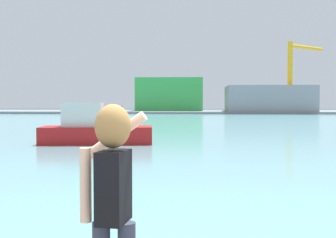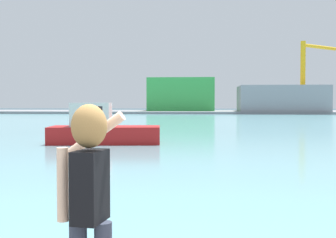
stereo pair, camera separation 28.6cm
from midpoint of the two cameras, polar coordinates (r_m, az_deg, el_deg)
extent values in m
plane|color=#334751|center=(53.25, 5.06, -0.32)|extent=(220.00, 220.00, 0.00)
cube|color=#6BA8B2|center=(55.25, 5.07, -0.23)|extent=(140.00, 100.00, 0.02)
cube|color=gray|center=(95.23, 5.16, 0.90)|extent=(140.00, 20.00, 0.48)
cube|color=black|center=(3.57, -7.54, -8.44)|extent=(0.25, 0.36, 0.56)
sphere|color=#E0B293|center=(3.51, -7.57, -1.04)|extent=(0.22, 0.22, 0.22)
ellipsoid|color=olive|center=(3.49, -7.65, -0.90)|extent=(0.28, 0.26, 0.34)
cylinder|color=#E0B293|center=(3.62, -10.97, -8.15)|extent=(0.09, 0.09, 0.58)
cylinder|color=#E0B293|center=(3.74, -7.08, -2.07)|extent=(0.53, 0.16, 0.40)
cube|color=black|center=(3.84, -6.47, 0.58)|extent=(0.02, 0.07, 0.14)
cube|color=#B21919|center=(24.91, -7.63, -2.00)|extent=(6.22, 3.08, 0.93)
cube|color=silver|center=(24.95, -9.35, 0.55)|extent=(2.29, 2.04, 1.29)
cube|color=green|center=(96.43, 1.83, 3.12)|extent=(13.95, 9.12, 6.92)
cube|color=gray|center=(93.70, 14.18, 2.52)|extent=(16.87, 13.45, 5.07)
cylinder|color=yellow|center=(94.49, 16.79, 5.21)|extent=(1.00, 1.00, 14.03)
cylinder|color=yellow|center=(99.43, 18.72, 8.62)|extent=(8.57, 7.79, 0.70)
camera|label=1|loc=(0.14, -89.16, 0.03)|focal=48.14mm
camera|label=2|loc=(0.14, 90.84, -0.03)|focal=48.14mm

